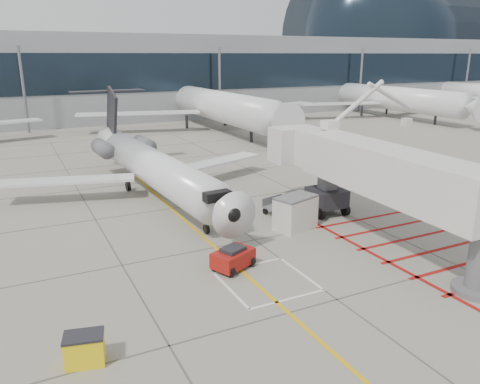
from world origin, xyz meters
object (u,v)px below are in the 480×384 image
regional_jet (164,154)px  spill_bin (85,349)px  pushback_tug (233,257)px  jet_bridge (388,182)px

regional_jet → spill_bin: 19.05m
regional_jet → pushback_tug: size_ratio=13.50×
pushback_tug → spill_bin: size_ratio=1.59×
regional_jet → pushback_tug: 12.49m
regional_jet → spill_bin: size_ratio=21.44×
jet_bridge → pushback_tug: jet_bridge is taller
jet_bridge → spill_bin: bearing=-165.3°
pushback_tug → regional_jet: bearing=65.1°
regional_jet → jet_bridge: 15.88m
regional_jet → jet_bridge: size_ratio=1.54×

